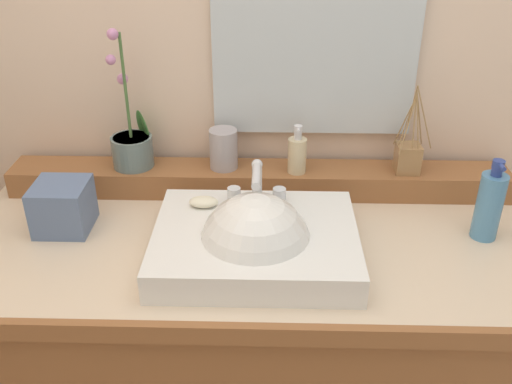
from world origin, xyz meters
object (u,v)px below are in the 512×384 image
lotion_bottle (489,205)px  tumbler_cup (223,149)px  tissue_box (63,206)px  soap_bar (204,202)px  sink_basin (255,246)px  soap_dispenser (297,154)px  potted_plant (132,144)px  reed_diffuser (408,157)px

lotion_bottle → tumbler_cup: bearing=161.4°
tissue_box → soap_bar: bearing=-1.4°
sink_basin → lotion_bottle: size_ratio=2.25×
soap_bar → tissue_box: tissue_box is taller
soap_bar → soap_dispenser: bearing=39.7°
soap_bar → potted_plant: potted_plant is taller
soap_bar → soap_dispenser: soap_dispenser is taller
sink_basin → tumbler_cup: (-0.09, 0.32, 0.09)m
potted_plant → soap_dispenser: size_ratio=2.83×
lotion_bottle → reed_diffuser: bearing=126.6°
soap_dispenser → lotion_bottle: bearing=-23.5°
soap_bar → soap_dispenser: (0.23, 0.19, 0.04)m
soap_dispenser → tissue_box: (-0.58, -0.18, -0.06)m
tumbler_cup → tissue_box: tumbler_cup is taller
soap_bar → tissue_box: size_ratio=0.54×
soap_dispenser → lotion_bottle: size_ratio=0.65×
potted_plant → tissue_box: size_ratio=2.90×
soap_dispenser → sink_basin: bearing=-108.9°
potted_plant → tissue_box: bearing=-122.4°
soap_bar → tissue_box: bearing=178.6°
potted_plant → soap_dispenser: potted_plant is taller
potted_plant → lotion_bottle: (0.89, -0.22, -0.05)m
soap_dispenser → tissue_box: soap_dispenser is taller
lotion_bottle → tissue_box: 1.02m
reed_diffuser → tissue_box: 0.89m
potted_plant → lotion_bottle: bearing=-13.9°
potted_plant → tumbler_cup: bearing=-1.1°
sink_basin → reed_diffuser: (0.40, 0.31, 0.08)m
potted_plant → reed_diffuser: bearing=-1.2°
soap_dispenser → tumbler_cup: soap_dispenser is taller
soap_bar → lotion_bottle: 0.68m
reed_diffuser → soap_dispenser: bearing=-177.8°
sink_basin → soap_bar: 0.17m
reed_diffuser → soap_bar: bearing=-158.9°
sink_basin → tissue_box: 0.49m
sink_basin → soap_bar: sink_basin is taller
reed_diffuser → potted_plant: bearing=178.8°
potted_plant → reed_diffuser: potted_plant is taller
tissue_box → potted_plant: bearing=57.6°
soap_dispenser → lotion_bottle: 0.49m
lotion_bottle → tissue_box: bearing=179.3°
reed_diffuser → tissue_box: bearing=-167.5°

